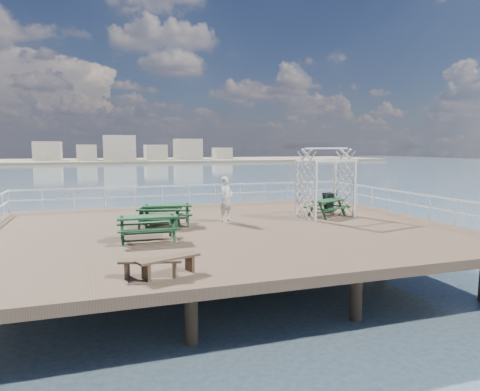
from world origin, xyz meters
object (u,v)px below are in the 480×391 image
Objects in this scene: picnic_table_a at (167,210)px; trellis_arbor at (326,186)px; picnic_table_d at (147,223)px; flat_bench_far at (169,262)px; person at (226,199)px; picnic_table_b at (159,214)px; flat_bench_near at (151,264)px; picnic_table_c at (327,204)px.

picnic_table_a is 0.69× the size of trellis_arbor.
picnic_table_d is (-1.08, -2.75, 0.01)m from picnic_table_a.
person is (3.53, 6.90, 0.61)m from flat_bench_far.
picnic_table_b is at bearing 74.75° from picnic_table_d.
flat_bench_near is at bearing -152.63° from person.
trellis_arbor is (8.11, 6.61, 1.04)m from flat_bench_far.
picnic_table_a is 1.38× the size of flat_bench_near.
picnic_table_a reaches higher than flat_bench_near.
picnic_table_c reaches higher than flat_bench_near.
person is at bearing 9.15° from picnic_table_a.
flat_bench_far is (0.06, -4.13, -0.27)m from picnic_table_d.
trellis_arbor is at bearing 17.62° from picnic_table_b.
picnic_table_c is at bearing 18.76° from picnic_table_b.
flat_bench_far is at bearing -89.78° from picnic_table_a.
picnic_table_a is 0.98× the size of picnic_table_c.
trellis_arbor is (8.55, 6.61, 1.06)m from flat_bench_near.
picnic_table_a is at bearing 92.38° from flat_bench_near.
picnic_table_a is 1.13× the size of person.
picnic_table_b is 6.66m from flat_bench_near.
picnic_table_c is 8.74m from picnic_table_d.
person reaches higher than picnic_table_c.
person is at bearing 38.96° from picnic_table_d.
trellis_arbor is at bearing 52.06° from flat_bench_near.
picnic_table_d is 4.14m from flat_bench_far.
person is at bearing 23.85° from picnic_table_b.
picnic_table_a is 7.25m from picnic_table_c.
flat_bench_far is 0.87× the size of person.
picnic_table_d reaches higher than picnic_table_a.
picnic_table_d reaches higher than picnic_table_b.
picnic_table_b is 0.65× the size of trellis_arbor.
trellis_arbor reaches higher than picnic_table_d.
flat_bench_far is 0.53× the size of trellis_arbor.
picnic_table_d is at bearing 172.28° from picnic_table_c.
picnic_table_a is at bearing 61.24° from flat_bench_far.
picnic_table_a is at bearing 147.74° from person.
picnic_table_c reaches higher than picnic_table_b.
trellis_arbor is (7.09, -0.27, 0.78)m from picnic_table_a.
picnic_table_c is at bearing 29.99° from trellis_arbor.
picnic_table_a reaches higher than picnic_table_b.
person is at bearing 153.12° from picnic_table_c.
picnic_table_b is 6.61m from flat_bench_far.
person reaches higher than picnic_table_b.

